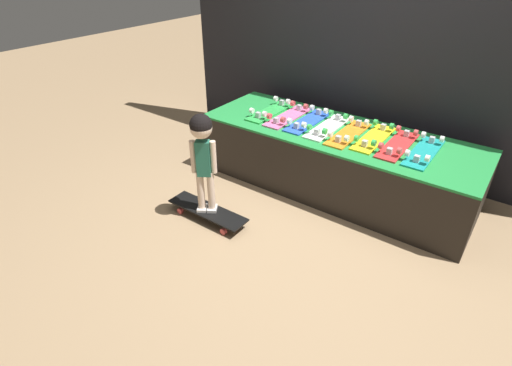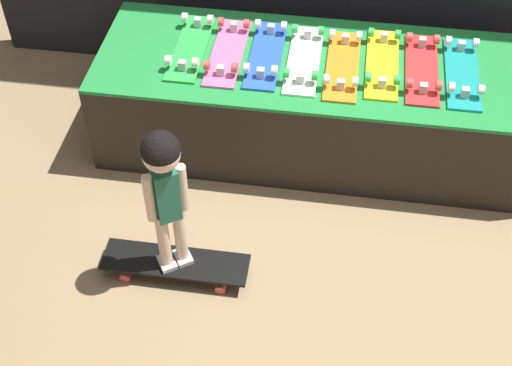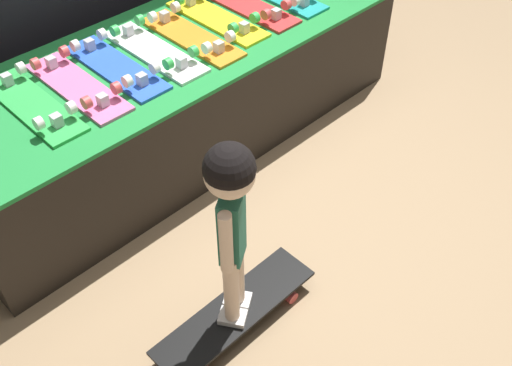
# 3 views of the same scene
# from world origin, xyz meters

# --- Properties ---
(ground_plane) EXTENTS (16.00, 16.00, 0.00)m
(ground_plane) POSITION_xyz_m (0.00, 0.00, 0.00)
(ground_plane) COLOR #9E7F5B
(display_rack) EXTENTS (2.46, 0.86, 0.57)m
(display_rack) POSITION_xyz_m (0.00, 0.60, 0.28)
(display_rack) COLOR black
(display_rack) RESTS_ON ground_plane
(skateboard_green_on_rack) EXTENTS (0.18, 0.62, 0.09)m
(skateboard_green_on_rack) POSITION_xyz_m (-0.73, 0.61, 0.59)
(skateboard_green_on_rack) COLOR green
(skateboard_green_on_rack) RESTS_ON display_rack
(skateboard_pink_on_rack) EXTENTS (0.18, 0.62, 0.09)m
(skateboard_pink_on_rack) POSITION_xyz_m (-0.52, 0.60, 0.59)
(skateboard_pink_on_rack) COLOR pink
(skateboard_pink_on_rack) RESTS_ON display_rack
(skateboard_blue_on_rack) EXTENTS (0.18, 0.62, 0.09)m
(skateboard_blue_on_rack) POSITION_xyz_m (-0.31, 0.61, 0.59)
(skateboard_blue_on_rack) COLOR blue
(skateboard_blue_on_rack) RESTS_ON display_rack
(skateboard_white_on_rack) EXTENTS (0.18, 0.62, 0.09)m
(skateboard_white_on_rack) POSITION_xyz_m (-0.10, 0.59, 0.59)
(skateboard_white_on_rack) COLOR white
(skateboard_white_on_rack) RESTS_ON display_rack
(skateboard_orange_on_rack) EXTENTS (0.18, 0.62, 0.09)m
(skateboard_orange_on_rack) POSITION_xyz_m (0.10, 0.57, 0.59)
(skateboard_orange_on_rack) COLOR orange
(skateboard_orange_on_rack) RESTS_ON display_rack
(skateboard_yellow_on_rack) EXTENTS (0.18, 0.62, 0.09)m
(skateboard_yellow_on_rack) POSITION_xyz_m (0.31, 0.62, 0.59)
(skateboard_yellow_on_rack) COLOR yellow
(skateboard_yellow_on_rack) RESTS_ON display_rack
(skateboard_red_on_rack) EXTENTS (0.18, 0.62, 0.09)m
(skateboard_red_on_rack) POSITION_xyz_m (0.52, 0.60, 0.59)
(skateboard_red_on_rack) COLOR red
(skateboard_red_on_rack) RESTS_ON display_rack
(skateboard_teal_on_rack) EXTENTS (0.18, 0.62, 0.09)m
(skateboard_teal_on_rack) POSITION_xyz_m (0.73, 0.60, 0.59)
(skateboard_teal_on_rack) COLOR teal
(skateboard_teal_on_rack) RESTS_ON display_rack
(skateboard_on_floor) EXTENTS (0.72, 0.20, 0.09)m
(skateboard_on_floor) POSITION_xyz_m (-0.61, -0.48, 0.07)
(skateboard_on_floor) COLOR black
(skateboard_on_floor) RESTS_ON ground_plane
(child) EXTENTS (0.19, 0.17, 0.84)m
(child) POSITION_xyz_m (-0.61, -0.48, 0.68)
(child) COLOR silver
(child) RESTS_ON skateboard_on_floor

